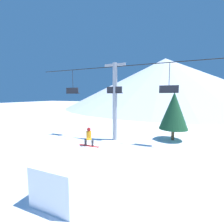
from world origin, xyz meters
name	(u,v)px	position (x,y,z in m)	size (l,w,h in m)	color
ground_plane	(101,181)	(0.00, 0.00, 0.00)	(220.00, 220.00, 0.00)	white
mountain_ridge	(165,83)	(0.00, 65.43, 10.87)	(87.44, 87.44, 21.75)	silver
snow_ramp	(77,170)	(-1.01, -0.95, 0.96)	(2.29, 4.37, 1.92)	white
snowboarder	(89,137)	(-1.03, 0.39, 2.51)	(1.45, 0.33, 1.21)	#B22D2D
chairlift	(115,97)	(-2.31, 8.29, 4.95)	(20.16, 0.51, 8.74)	#9E9EA3
pine_tree_near	(174,111)	(3.96, 10.78, 3.42)	(3.19, 3.19, 5.57)	#4C3823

